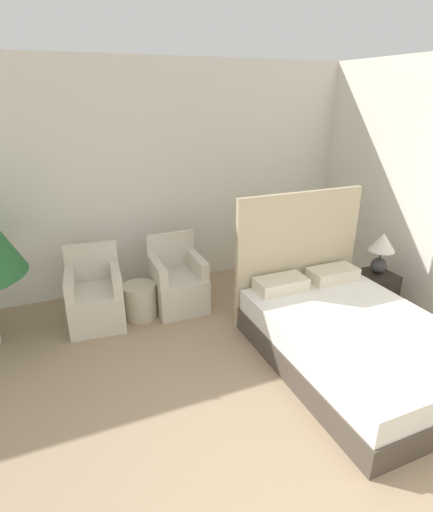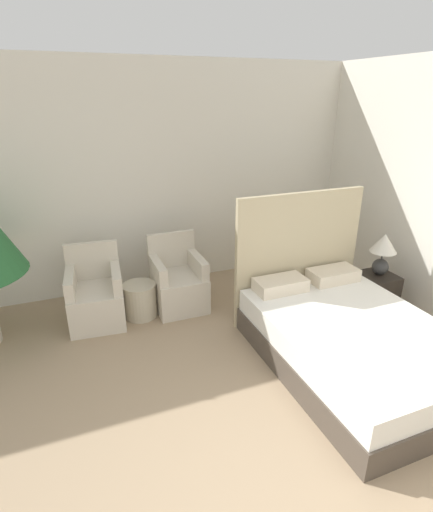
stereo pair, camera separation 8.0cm
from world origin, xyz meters
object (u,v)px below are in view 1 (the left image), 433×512
armchair_near_window_right (178,285)px  table_lamp (382,248)px  side_table (140,301)px  armchair_near_window_left (96,300)px  bed (350,334)px  nightstand (374,290)px

armchair_near_window_right → table_lamp: table_lamp is taller
side_table → armchair_near_window_left: bearing=172.9°
bed → nightstand: bearing=36.3°
bed → table_lamp: size_ratio=4.25×
armchair_near_window_left → armchair_near_window_right: (0.98, 0.00, 0.00)m
bed → armchair_near_window_left: bed is taller
nightstand → side_table: (-2.73, 0.89, -0.02)m
bed → side_table: 2.37m
bed → side_table: bearing=136.6°
armchair_near_window_left → table_lamp: (3.24, -0.93, 0.49)m
bed → nightstand: size_ratio=4.76×
armchair_near_window_left → armchair_near_window_right: bearing=5.5°
table_lamp → side_table: size_ratio=1.24×
side_table → bed: bearing=-43.4°
table_lamp → side_table: bearing=162.4°
armchair_near_window_right → side_table: size_ratio=2.15×
nightstand → bed: bearing=-143.7°
bed → armchair_near_window_left: bearing=142.7°
armchair_near_window_left → side_table: 0.50m
armchair_near_window_right → nightstand: size_ratio=1.95×
armchair_near_window_left → armchair_near_window_right: 0.98m
bed → side_table: (-1.72, 1.63, -0.09)m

